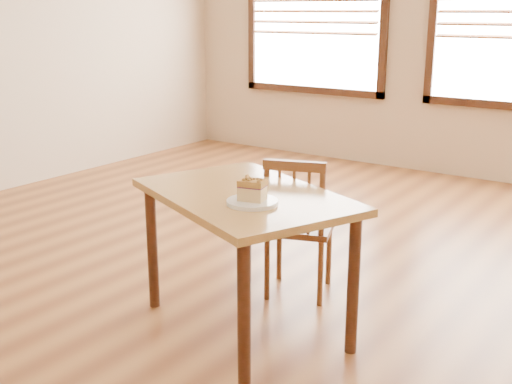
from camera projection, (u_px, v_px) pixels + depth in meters
The scene contains 5 objects.
ground at pixel (237, 336), 3.34m from camera, with size 8.00×8.00×0.00m, color brown.
cafe_table_main at pixel (245, 212), 3.26m from camera, with size 1.34×1.13×0.75m.
cafe_chair_main at pixel (298, 225), 3.72m from camera, with size 0.50×0.50×0.86m.
plate at pixel (252, 202), 3.04m from camera, with size 0.25×0.25×0.02m.
cake_slice at pixel (252, 189), 3.02m from camera, with size 0.14×0.12×0.12m.
Camera 1 is at (1.82, -2.39, 1.64)m, focal length 45.00 mm.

